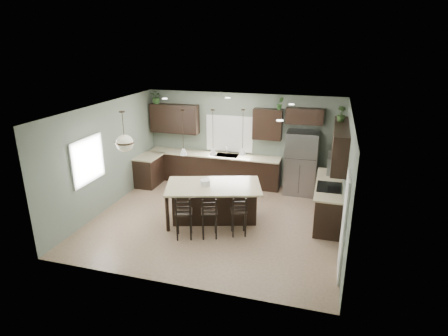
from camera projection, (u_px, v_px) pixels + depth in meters
The scene contains 33 objects.
ground at pixel (216, 219), 9.45m from camera, with size 6.00×6.00×0.00m, color #9E8466.
pantry_door at pixel (344, 227), 6.93m from camera, with size 0.04×0.82×2.04m, color white.
window_back at pixel (230, 134), 11.53m from camera, with size 1.35×0.02×1.00m, color white.
window_left at pixel (87, 160), 9.00m from camera, with size 0.02×1.10×1.00m, color white.
left_return_cabs at pixel (149, 171), 11.56m from camera, with size 0.60×0.90×0.90m, color black.
left_return_countertop at pixel (148, 157), 11.40m from camera, with size 0.66×0.96×0.04m, color #C4BD94.
back_lower_cabs at pixel (213, 169), 11.75m from camera, with size 4.20×0.60×0.90m, color black.
back_countertop at pixel (213, 155), 11.58m from camera, with size 4.20×0.66×0.04m, color #C4BD94.
sink_inset at pixel (227, 155), 11.46m from camera, with size 0.70×0.45×0.01m, color gray.
faucet at pixel (227, 151), 11.38m from camera, with size 0.02×0.02×0.28m, color silver.
back_upper_left at pixel (175, 119), 11.72m from camera, with size 1.55×0.34×0.90m, color black.
back_upper_right at pixel (268, 124), 10.94m from camera, with size 0.85×0.34×0.90m, color black.
fridge_header at pixel (305, 116), 10.57m from camera, with size 1.05×0.34×0.45m, color black.
right_lower_cabs at pixel (329, 202), 9.39m from camera, with size 0.60×2.35×0.90m, color black.
right_countertop at pixel (329, 184), 9.24m from camera, with size 0.66×2.35×0.04m, color #C4BD94.
cooktop at pixel (329, 187), 8.98m from camera, with size 0.58×0.75×0.02m, color black.
wall_oven_front at pixel (316, 205), 9.22m from camera, with size 0.01×0.72×0.60m, color gray.
right_upper_cabs at pixel (340, 144), 8.86m from camera, with size 0.34×2.35×0.90m, color black.
microwave at pixel (336, 164), 8.76m from camera, with size 0.40×0.75×0.40m, color gray.
refrigerator at pixel (301, 163), 10.80m from camera, with size 0.90×0.74×1.85m, color gray.
kitchen_island at pixel (214, 203), 9.30m from camera, with size 2.29×1.30×0.92m, color black.
serving_dish at pixel (205, 183), 9.12m from camera, with size 0.24×0.24×0.14m, color silver.
bar_stool_left at pixel (184, 217), 8.43m from camera, with size 0.38×0.38×1.03m, color black.
bar_stool_center at pixel (209, 217), 8.47m from camera, with size 0.37×0.37×1.01m, color black.
bar_stool_right at pixel (239, 215), 8.57m from camera, with size 0.36×0.36×0.98m, color black.
pendant_left at pixel (183, 133), 8.70m from camera, with size 0.17×0.17×1.10m, color white, non-canonical shape.
pendant_center at pixel (213, 132), 8.72m from camera, with size 0.17×0.17×1.10m, color white, non-canonical shape.
pendant_right at pixel (243, 132), 8.73m from camera, with size 0.17×0.17×1.10m, color white, non-canonical shape.
chandelier at pixel (124, 132), 8.48m from camera, with size 0.44×0.44×0.95m, color beige, non-canonical shape.
plant_back_left at pixel (157, 97), 11.63m from camera, with size 0.38×0.33×0.42m, color #294B21.
plant_back_right at pixel (280, 103), 10.62m from camera, with size 0.20×0.16×0.36m, color #305A27.
plant_right_wall at pixel (341, 114), 9.10m from camera, with size 0.21×0.21×0.37m, color #2E471F.
room_shell at pixel (215, 155), 8.90m from camera, with size 6.00×6.00×6.00m.
Camera 1 is at (2.57, -8.11, 4.32)m, focal length 30.00 mm.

